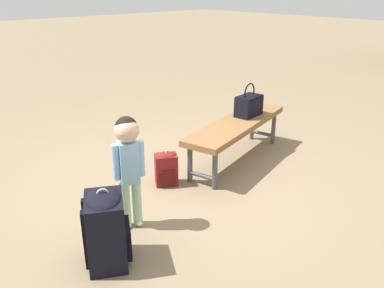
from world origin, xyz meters
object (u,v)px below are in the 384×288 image
at_px(handbag, 249,105).
at_px(backpack_small, 166,168).
at_px(backpack_large, 106,227).
at_px(child_standing, 128,156).
at_px(park_bench, 237,127).

distance_m(handbag, backpack_small, 1.24).
relative_size(handbag, backpack_large, 0.63).
relative_size(child_standing, backpack_small, 2.59).
distance_m(child_standing, backpack_large, 0.57).
xyz_separation_m(park_bench, backpack_large, (1.96, 0.55, -0.10)).
height_order(handbag, backpack_small, handbag).
xyz_separation_m(park_bench, handbag, (-0.25, -0.06, 0.18)).
bearing_deg(child_standing, handbag, -169.51).
distance_m(handbag, child_standing, 1.86).
height_order(child_standing, backpack_small, child_standing).
bearing_deg(handbag, park_bench, 13.16).
relative_size(park_bench, backpack_large, 2.84).
distance_m(park_bench, backpack_small, 0.95).
distance_m(park_bench, child_standing, 1.61).
height_order(park_bench, child_standing, child_standing).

